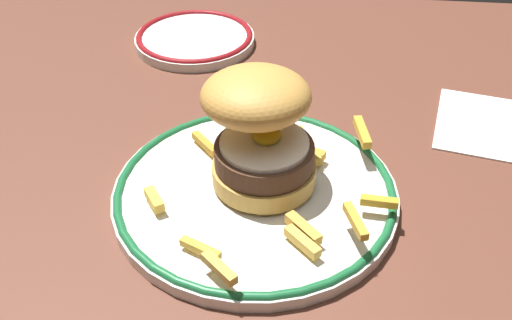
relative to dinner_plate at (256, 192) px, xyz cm
name	(u,v)px	position (x,y,z in cm)	size (l,w,h in cm)	color
ground_plane	(302,253)	(4.65, -4.45, -2.84)	(118.52, 106.66, 4.00)	brown
dinner_plate	(256,192)	(0.00, 0.00, 0.00)	(26.27, 26.27, 1.60)	white
burger	(261,127)	(0.22, 1.77, 6.11)	(11.32, 12.02, 10.72)	gold
fries_pile	(282,175)	(2.35, 0.90, 1.50)	(22.36, 21.99, 2.48)	gold
side_plate	(195,38)	(-11.54, 30.35, 0.00)	(15.99, 15.99, 1.60)	white
napkin	(486,124)	(23.65, 14.68, -0.64)	(10.27, 12.36, 0.40)	white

